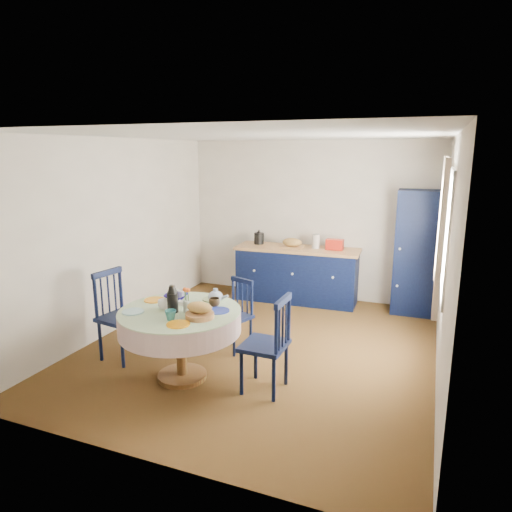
{
  "coord_description": "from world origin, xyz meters",
  "views": [
    {
      "loc": [
        1.85,
        -4.8,
        2.33
      ],
      "look_at": [
        -0.12,
        0.2,
        1.09
      ],
      "focal_mm": 32.0,
      "sensor_mm": 36.0,
      "label": 1
    }
  ],
  "objects_px": {
    "dining_table": "(181,321)",
    "mug_c": "(214,302)",
    "pantry_cabinet": "(417,253)",
    "mug_a": "(164,304)",
    "mug_b": "(171,315)",
    "mug_d": "(181,294)",
    "chair_far": "(235,314)",
    "cobalt_bowl": "(176,297)",
    "chair_right": "(268,343)",
    "kitchen_counter": "(297,273)",
    "chair_left": "(119,315)"
  },
  "relations": [
    {
      "from": "dining_table",
      "to": "mug_a",
      "type": "relative_size",
      "value": 9.8
    },
    {
      "from": "mug_a",
      "to": "mug_c",
      "type": "relative_size",
      "value": 1.1
    },
    {
      "from": "mug_a",
      "to": "mug_c",
      "type": "xyz_separation_m",
      "value": [
        0.44,
        0.26,
        -0.0
      ]
    },
    {
      "from": "pantry_cabinet",
      "to": "mug_a",
      "type": "xyz_separation_m",
      "value": [
        -2.31,
        -3.03,
        -0.1
      ]
    },
    {
      "from": "pantry_cabinet",
      "to": "mug_c",
      "type": "bearing_deg",
      "value": -125.88
    },
    {
      "from": "pantry_cabinet",
      "to": "cobalt_bowl",
      "type": "distance_m",
      "value": 3.6
    },
    {
      "from": "chair_far",
      "to": "cobalt_bowl",
      "type": "bearing_deg",
      "value": -104.85
    },
    {
      "from": "dining_table",
      "to": "mug_a",
      "type": "bearing_deg",
      "value": -170.67
    },
    {
      "from": "kitchen_counter",
      "to": "chair_right",
      "type": "bearing_deg",
      "value": -81.74
    },
    {
      "from": "kitchen_counter",
      "to": "mug_c",
      "type": "height_order",
      "value": "kitchen_counter"
    },
    {
      "from": "pantry_cabinet",
      "to": "mug_c",
      "type": "height_order",
      "value": "pantry_cabinet"
    },
    {
      "from": "kitchen_counter",
      "to": "mug_b",
      "type": "height_order",
      "value": "kitchen_counter"
    },
    {
      "from": "chair_left",
      "to": "mug_c",
      "type": "height_order",
      "value": "chair_left"
    },
    {
      "from": "pantry_cabinet",
      "to": "chair_right",
      "type": "height_order",
      "value": "pantry_cabinet"
    },
    {
      "from": "mug_d",
      "to": "chair_far",
      "type": "bearing_deg",
      "value": 55.14
    },
    {
      "from": "dining_table",
      "to": "cobalt_bowl",
      "type": "height_order",
      "value": "dining_table"
    },
    {
      "from": "pantry_cabinet",
      "to": "mug_b",
      "type": "distance_m",
      "value": 3.88
    },
    {
      "from": "pantry_cabinet",
      "to": "mug_a",
      "type": "bearing_deg",
      "value": -129.26
    },
    {
      "from": "pantry_cabinet",
      "to": "cobalt_bowl",
      "type": "bearing_deg",
      "value": -132.93
    },
    {
      "from": "kitchen_counter",
      "to": "mug_b",
      "type": "distance_m",
      "value": 3.21
    },
    {
      "from": "pantry_cabinet",
      "to": "chair_right",
      "type": "relative_size",
      "value": 1.83
    },
    {
      "from": "dining_table",
      "to": "cobalt_bowl",
      "type": "bearing_deg",
      "value": 128.12
    },
    {
      "from": "kitchen_counter",
      "to": "mug_a",
      "type": "bearing_deg",
      "value": -103.31
    },
    {
      "from": "kitchen_counter",
      "to": "mug_b",
      "type": "relative_size",
      "value": 17.94
    },
    {
      "from": "mug_a",
      "to": "cobalt_bowl",
      "type": "xyz_separation_m",
      "value": [
        -0.05,
        0.31,
        -0.02
      ]
    },
    {
      "from": "dining_table",
      "to": "mug_c",
      "type": "bearing_deg",
      "value": 40.37
    },
    {
      "from": "kitchen_counter",
      "to": "cobalt_bowl",
      "type": "bearing_deg",
      "value": -105.59
    },
    {
      "from": "dining_table",
      "to": "mug_a",
      "type": "xyz_separation_m",
      "value": [
        -0.17,
        -0.03,
        0.17
      ]
    },
    {
      "from": "mug_c",
      "to": "cobalt_bowl",
      "type": "xyz_separation_m",
      "value": [
        -0.49,
        0.06,
        -0.02
      ]
    },
    {
      "from": "chair_left",
      "to": "mug_d",
      "type": "distance_m",
      "value": 0.8
    },
    {
      "from": "chair_far",
      "to": "dining_table",
      "type": "bearing_deg",
      "value": -82.69
    },
    {
      "from": "kitchen_counter",
      "to": "pantry_cabinet",
      "type": "bearing_deg",
      "value": 0.56
    },
    {
      "from": "dining_table",
      "to": "chair_right",
      "type": "bearing_deg",
      "value": 5.93
    },
    {
      "from": "kitchen_counter",
      "to": "mug_d",
      "type": "xyz_separation_m",
      "value": [
        -0.57,
        -2.57,
        0.36
      ]
    },
    {
      "from": "mug_a",
      "to": "mug_c",
      "type": "distance_m",
      "value": 0.51
    },
    {
      "from": "chair_right",
      "to": "cobalt_bowl",
      "type": "distance_m",
      "value": 1.19
    },
    {
      "from": "cobalt_bowl",
      "to": "mug_a",
      "type": "bearing_deg",
      "value": -81.04
    },
    {
      "from": "chair_far",
      "to": "mug_a",
      "type": "height_order",
      "value": "mug_a"
    },
    {
      "from": "chair_left",
      "to": "mug_c",
      "type": "relative_size",
      "value": 8.87
    },
    {
      "from": "pantry_cabinet",
      "to": "mug_a",
      "type": "height_order",
      "value": "pantry_cabinet"
    },
    {
      "from": "mug_c",
      "to": "cobalt_bowl",
      "type": "height_order",
      "value": "mug_c"
    },
    {
      "from": "kitchen_counter",
      "to": "chair_far",
      "type": "height_order",
      "value": "kitchen_counter"
    },
    {
      "from": "kitchen_counter",
      "to": "chair_right",
      "type": "distance_m",
      "value": 2.86
    },
    {
      "from": "pantry_cabinet",
      "to": "cobalt_bowl",
      "type": "height_order",
      "value": "pantry_cabinet"
    },
    {
      "from": "chair_left",
      "to": "chair_right",
      "type": "relative_size",
      "value": 1.04
    },
    {
      "from": "pantry_cabinet",
      "to": "dining_table",
      "type": "distance_m",
      "value": 3.69
    },
    {
      "from": "chair_left",
      "to": "mug_c",
      "type": "bearing_deg",
      "value": -78.91
    },
    {
      "from": "mug_a",
      "to": "pantry_cabinet",
      "type": "bearing_deg",
      "value": 52.63
    },
    {
      "from": "kitchen_counter",
      "to": "mug_b",
      "type": "bearing_deg",
      "value": -98.35
    },
    {
      "from": "mug_d",
      "to": "cobalt_bowl",
      "type": "xyz_separation_m",
      "value": [
        -0.03,
        -0.05,
        -0.02
      ]
    }
  ]
}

